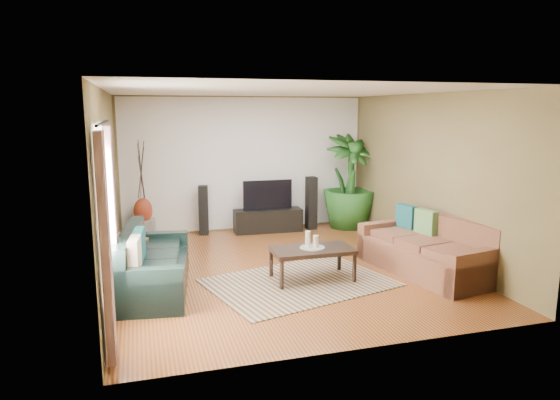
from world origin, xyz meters
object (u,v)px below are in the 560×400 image
object	(u,v)px
television	(268,195)
side_table	(132,253)
tv_stand	(268,220)
sofa_right	(425,245)
speaker_left	(203,210)
speaker_right	(311,203)
potted_plant	(349,181)
sofa_left	(155,260)
vase	(143,211)
pedestal	(144,229)
coffee_table	(312,264)

from	to	relation	value
television	side_table	world-z (taller)	television
side_table	tv_stand	bearing A→B (deg)	35.26
sofa_right	speaker_left	bearing A→B (deg)	-149.26
speaker_right	tv_stand	bearing A→B (deg)	176.99
television	side_table	bearing A→B (deg)	-144.45
sofa_right	speaker_right	size ratio (longest dim) A/B	1.96
potted_plant	side_table	bearing A→B (deg)	-157.94
sofa_left	vase	bearing A→B (deg)	9.38
tv_stand	pedestal	size ratio (longest dim) A/B	3.60
television	speaker_right	world-z (taller)	speaker_right
speaker_left	tv_stand	bearing A→B (deg)	7.69
television	pedestal	distance (m)	2.49
sofa_left	tv_stand	xyz separation A→B (m)	(2.32, 2.81, -0.20)
sofa_right	vase	distance (m)	5.17
vase	side_table	size ratio (longest dim) A/B	0.87
potted_plant	television	bearing A→B (deg)	176.03
tv_stand	speaker_left	world-z (taller)	speaker_left
sofa_left	speaker_right	xyz separation A→B (m)	(3.24, 2.80, 0.12)
tv_stand	potted_plant	bearing A→B (deg)	-1.19
speaker_right	potted_plant	xyz separation A→B (m)	(0.79, -0.08, 0.43)
side_table	pedestal	bearing A→B (deg)	83.91
television	pedestal	xyz separation A→B (m)	(-2.42, 0.05, -0.56)
television	sofa_right	bearing A→B (deg)	-63.05
potted_plant	side_table	world-z (taller)	potted_plant
sofa_left	television	world-z (taller)	television
tv_stand	side_table	xyz separation A→B (m)	(-2.63, -1.86, 0.05)
tv_stand	vase	bearing A→B (deg)	-179.49
tv_stand	potted_plant	world-z (taller)	potted_plant
sofa_right	sofa_left	bearing A→B (deg)	-105.82
speaker_left	potted_plant	size ratio (longest dim) A/B	0.50
tv_stand	speaker_right	world-z (taller)	speaker_right
sofa_left	pedestal	world-z (taller)	sofa_left
speaker_left	potted_plant	world-z (taller)	potted_plant
sofa_right	tv_stand	xyz separation A→B (m)	(-1.62, 3.16, -0.20)
speaker_right	sofa_right	bearing A→B (deg)	-79.48
tv_stand	sofa_left	bearing A→B (deg)	-127.38
pedestal	vase	size ratio (longest dim) A/B	0.78
television	vase	bearing A→B (deg)	178.88
speaker_right	pedestal	distance (m)	3.36
speaker_right	potted_plant	size ratio (longest dim) A/B	0.56
speaker_right	vase	xyz separation A→B (m)	(-3.34, 0.08, 0.01)
side_table	speaker_left	bearing A→B (deg)	55.53
speaker_left	potted_plant	distance (m)	3.04
vase	sofa_left	bearing A→B (deg)	-87.96
television	speaker_left	distance (m)	1.31
speaker_left	speaker_right	size ratio (longest dim) A/B	0.90
coffee_table	television	xyz separation A→B (m)	(0.12, 3.02, 0.51)
vase	television	bearing A→B (deg)	-1.12
sofa_left	coffee_table	xyz separation A→B (m)	(2.19, -0.18, -0.19)
sofa_left	coffee_table	bearing A→B (deg)	-87.38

